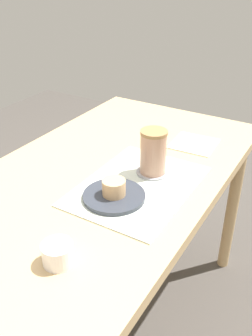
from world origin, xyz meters
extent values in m
cube|color=#47423D|center=(0.00, 0.00, -0.01)|extent=(4.40, 4.40, 0.02)
cylinder|color=tan|center=(0.61, -0.29, 0.34)|extent=(0.05, 0.05, 0.67)
cylinder|color=tan|center=(0.61, 0.29, 0.34)|extent=(0.05, 0.05, 0.67)
cube|color=tan|center=(0.00, 0.00, 0.69)|extent=(1.34, 0.69, 0.04)
cylinder|color=tan|center=(0.05, 0.39, 0.21)|extent=(0.04, 0.04, 0.42)
cube|color=silver|center=(0.04, -0.13, 0.71)|extent=(0.41, 0.30, 0.00)
cylinder|color=#333842|center=(-0.05, -0.11, 0.72)|extent=(0.17, 0.17, 0.01)
cylinder|color=tan|center=(-0.05, -0.11, 0.75)|extent=(0.06, 0.06, 0.04)
cylinder|color=#99999E|center=(0.12, -0.14, 0.72)|extent=(0.10, 0.10, 0.00)
cylinder|color=tan|center=(0.12, -0.14, 0.78)|extent=(0.08, 0.08, 0.13)
cylinder|color=#9E7547|center=(0.12, -0.14, 0.85)|extent=(0.08, 0.08, 0.01)
torus|color=tan|center=(0.16, -0.14, 0.78)|extent=(0.06, 0.01, 0.06)
cube|color=silver|center=(0.38, -0.17, 0.71)|extent=(0.16, 0.16, 0.00)
cylinder|color=white|center=(-0.32, -0.13, 0.73)|extent=(0.07, 0.07, 0.05)
camera|label=1|loc=(-0.77, -0.57, 1.30)|focal=40.00mm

